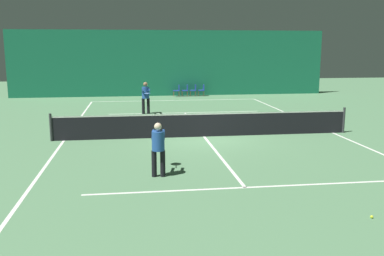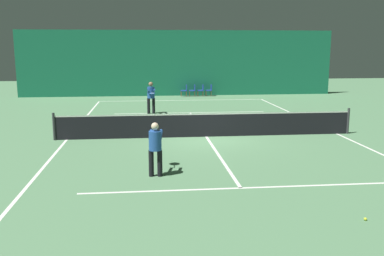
% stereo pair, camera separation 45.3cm
% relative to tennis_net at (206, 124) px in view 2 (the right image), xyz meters
% --- Properties ---
extents(ground_plane, '(60.00, 60.00, 0.00)m').
position_rel_tennis_net_xyz_m(ground_plane, '(0.00, 0.00, -0.51)').
color(ground_plane, '#56845B').
extents(backdrop_curtain, '(23.00, 0.12, 4.75)m').
position_rel_tennis_net_xyz_m(backdrop_curtain, '(0.00, 14.81, 1.86)').
color(backdrop_curtain, '#196B4C').
rests_on(backdrop_curtain, ground).
extents(court_line_baseline_far, '(11.00, 0.10, 0.00)m').
position_rel_tennis_net_xyz_m(court_line_baseline_far, '(0.00, 11.90, -0.51)').
color(court_line_baseline_far, white).
rests_on(court_line_baseline_far, ground).
extents(court_line_service_far, '(8.25, 0.10, 0.00)m').
position_rel_tennis_net_xyz_m(court_line_service_far, '(0.00, 6.40, -0.51)').
color(court_line_service_far, white).
rests_on(court_line_service_far, ground).
extents(court_line_service_near, '(8.25, 0.10, 0.00)m').
position_rel_tennis_net_xyz_m(court_line_service_near, '(0.00, -6.40, -0.51)').
color(court_line_service_near, white).
rests_on(court_line_service_near, ground).
extents(court_line_sideline_left, '(0.10, 23.80, 0.00)m').
position_rel_tennis_net_xyz_m(court_line_sideline_left, '(-5.50, 0.00, -0.51)').
color(court_line_sideline_left, white).
rests_on(court_line_sideline_left, ground).
extents(court_line_sideline_right, '(0.10, 23.80, 0.00)m').
position_rel_tennis_net_xyz_m(court_line_sideline_right, '(5.50, 0.00, -0.51)').
color(court_line_sideline_right, white).
rests_on(court_line_sideline_right, ground).
extents(court_line_centre, '(0.10, 12.80, 0.00)m').
position_rel_tennis_net_xyz_m(court_line_centre, '(0.00, 0.00, -0.51)').
color(court_line_centre, white).
rests_on(court_line_centre, ground).
extents(tennis_net, '(12.00, 0.10, 1.07)m').
position_rel_tennis_net_xyz_m(tennis_net, '(0.00, 0.00, 0.00)').
color(tennis_net, black).
rests_on(tennis_net, ground).
extents(player_near, '(0.46, 1.31, 1.53)m').
position_rel_tennis_net_xyz_m(player_near, '(-2.15, -5.09, 0.38)').
color(player_near, black).
rests_on(player_near, ground).
extents(player_far, '(0.45, 1.39, 1.72)m').
position_rel_tennis_net_xyz_m(player_far, '(-2.13, 6.28, 0.49)').
color(player_far, black).
rests_on(player_far, ground).
extents(courtside_chair_0, '(0.44, 0.44, 0.84)m').
position_rel_tennis_net_xyz_m(courtside_chair_0, '(0.41, 14.26, -0.03)').
color(courtside_chair_0, brown).
rests_on(courtside_chair_0, ground).
extents(courtside_chair_1, '(0.44, 0.44, 0.84)m').
position_rel_tennis_net_xyz_m(courtside_chair_1, '(1.02, 14.26, -0.03)').
color(courtside_chair_1, brown).
rests_on(courtside_chair_1, ground).
extents(courtside_chair_2, '(0.44, 0.44, 0.84)m').
position_rel_tennis_net_xyz_m(courtside_chair_2, '(1.63, 14.26, -0.03)').
color(courtside_chair_2, brown).
rests_on(courtside_chair_2, ground).
extents(courtside_chair_3, '(0.44, 0.44, 0.84)m').
position_rel_tennis_net_xyz_m(courtside_chair_3, '(2.23, 14.26, -0.03)').
color(courtside_chair_3, brown).
rests_on(courtside_chair_3, ground).
extents(tennis_ball, '(0.07, 0.07, 0.07)m').
position_rel_tennis_net_xyz_m(tennis_ball, '(2.14, -8.72, -0.48)').
color(tennis_ball, '#D1DB33').
rests_on(tennis_ball, ground).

